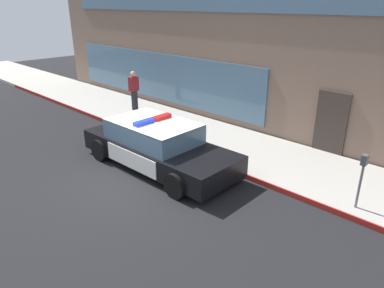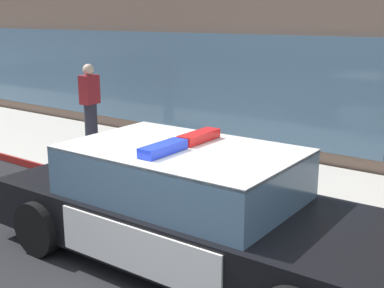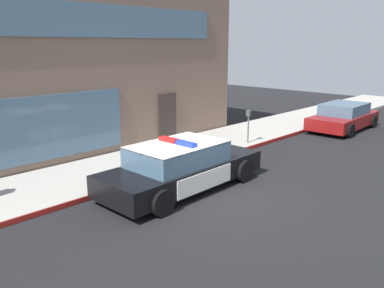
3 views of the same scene
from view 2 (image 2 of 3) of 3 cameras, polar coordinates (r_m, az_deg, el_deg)
sidewalk at (r=8.24m, az=13.05°, el=-5.76°), size 48.00×3.10×0.15m
curb_red_paint at (r=6.92m, az=7.72°, el=-9.45°), size 28.80×0.04×0.14m
police_cruiser at (r=5.93m, az=-0.00°, el=-7.15°), size 5.13×2.20×1.49m
fire_hydrant at (r=7.43m, az=5.93°, el=-4.20°), size 0.34×0.39×0.73m
pedestrian_on_sidewalk at (r=11.16m, az=-11.47°, el=4.55°), size 0.30×0.42×1.71m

